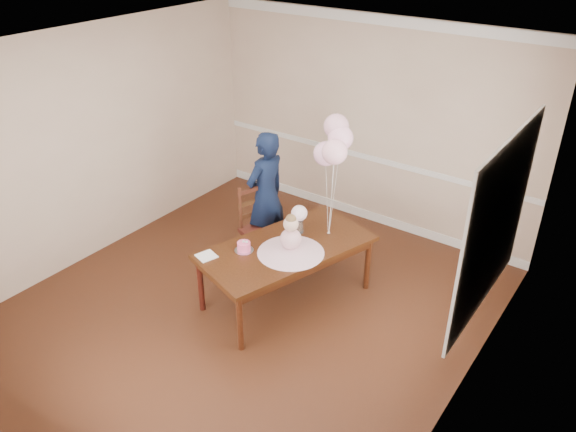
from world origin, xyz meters
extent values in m
cube|color=black|center=(0.00, 0.00, 0.00)|extent=(4.50, 5.00, 0.00)
cube|color=white|center=(0.00, 0.00, 2.70)|extent=(4.50, 5.00, 0.02)
cube|color=tan|center=(0.00, 2.50, 1.35)|extent=(4.50, 0.02, 2.70)
cube|color=tan|center=(-2.25, 0.00, 1.35)|extent=(0.02, 5.00, 2.70)
cube|color=tan|center=(2.25, 0.00, 1.35)|extent=(0.02, 5.00, 2.70)
cube|color=silver|center=(0.00, 2.49, 0.90)|extent=(4.50, 0.02, 0.07)
cube|color=silver|center=(0.00, 2.49, 2.63)|extent=(4.50, 0.02, 0.12)
cube|color=white|center=(0.00, 2.49, 0.06)|extent=(4.50, 0.02, 0.12)
cube|color=silver|center=(2.23, 0.50, 1.55)|extent=(0.02, 1.66, 1.56)
cube|color=white|center=(2.21, 0.50, 1.55)|extent=(0.01, 1.50, 1.40)
cube|color=black|center=(0.23, 0.40, 0.66)|extent=(1.41, 2.00, 0.05)
cube|color=black|center=(0.23, 0.40, 0.59)|extent=(1.30, 1.89, 0.09)
cylinder|color=black|center=(-0.38, -0.29, 0.32)|extent=(0.08, 0.08, 0.64)
cylinder|color=black|center=(0.34, -0.52, 0.32)|extent=(0.08, 0.08, 0.64)
cylinder|color=black|center=(0.12, 1.31, 0.32)|extent=(0.08, 0.08, 0.64)
cylinder|color=black|center=(0.84, 1.08, 0.32)|extent=(0.08, 0.08, 0.64)
cone|color=#D59DAE|center=(0.35, 0.31, 0.73)|extent=(0.87, 0.87, 0.09)
sphere|color=pink|center=(0.35, 0.31, 0.84)|extent=(0.22, 0.22, 0.22)
sphere|color=beige|center=(0.35, 0.31, 1.02)|extent=(0.15, 0.15, 0.15)
sphere|color=brown|center=(0.35, 0.31, 1.07)|extent=(0.11, 0.11, 0.11)
cylinder|color=silver|center=(-0.07, 0.06, 0.68)|extent=(0.25, 0.25, 0.01)
cylinder|color=#FF508B|center=(-0.07, 0.06, 0.73)|extent=(0.17, 0.17, 0.09)
sphere|color=silver|center=(-0.07, 0.06, 0.79)|extent=(0.03, 0.03, 0.03)
sphere|color=silver|center=(-0.03, 0.07, 0.79)|extent=(0.03, 0.03, 0.03)
cylinder|color=silver|center=(0.18, 0.70, 0.75)|extent=(0.11, 0.11, 0.15)
sphere|color=#F8D0DD|center=(0.18, 0.70, 0.92)|extent=(0.17, 0.17, 0.17)
cube|color=white|center=(-0.30, -0.25, 0.69)|extent=(0.23, 0.23, 0.01)
cylinder|color=silver|center=(0.47, 0.84, 0.69)|extent=(0.05, 0.05, 0.02)
sphere|color=#F7AFD5|center=(0.38, 0.87, 1.59)|extent=(0.25, 0.25, 0.25)
sphere|color=#FDB3CA|center=(0.54, 0.77, 1.68)|extent=(0.25, 0.25, 0.25)
sphere|color=#FBB1D4|center=(0.51, 0.93, 1.77)|extent=(0.25, 0.25, 0.25)
sphere|color=#DE9DB6|center=(0.43, 0.97, 1.86)|extent=(0.25, 0.25, 0.25)
cylinder|color=white|center=(0.42, 0.86, 1.07)|extent=(0.08, 0.03, 0.76)
cylinder|color=white|center=(0.50, 0.81, 1.12)|extent=(0.08, 0.07, 0.85)
cylinder|color=silver|center=(0.49, 0.88, 1.16)|extent=(0.04, 0.08, 0.94)
cylinder|color=silver|center=(0.45, 0.91, 1.21)|extent=(0.05, 0.11, 1.03)
cube|color=#3D1510|center=(-0.40, 0.79, 0.44)|extent=(0.54, 0.54, 0.05)
cylinder|color=#35160E|center=(-0.62, 0.68, 0.21)|extent=(0.05, 0.05, 0.42)
cylinder|color=black|center=(-0.29, 0.56, 0.21)|extent=(0.05, 0.05, 0.42)
cylinder|color=black|center=(-0.51, 1.01, 0.21)|extent=(0.05, 0.05, 0.42)
cylinder|color=#36130E|center=(-0.17, 0.89, 0.21)|extent=(0.05, 0.05, 0.42)
cylinder|color=#3E1C11|center=(-0.64, 0.68, 0.72)|extent=(0.05, 0.05, 0.54)
cylinder|color=#3E1410|center=(-0.52, 1.01, 0.72)|extent=(0.05, 0.05, 0.54)
cube|color=#391D0F|center=(-0.58, 0.85, 0.60)|extent=(0.15, 0.38, 0.05)
cube|color=#3A200F|center=(-0.58, 0.85, 0.76)|extent=(0.15, 0.38, 0.05)
cube|color=#3B1810|center=(-0.58, 0.85, 0.91)|extent=(0.15, 0.38, 0.05)
imported|color=black|center=(-0.52, 1.01, 0.79)|extent=(0.45, 0.62, 1.58)
camera|label=1|loc=(3.14, -3.63, 3.80)|focal=35.00mm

